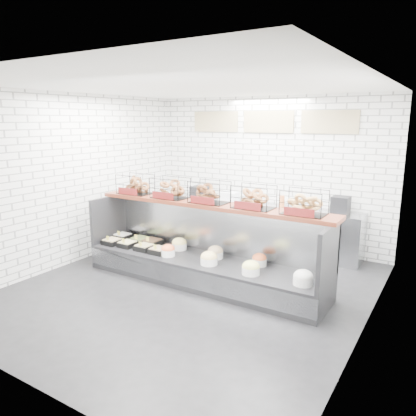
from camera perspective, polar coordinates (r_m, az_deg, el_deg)
The scene contains 5 objects.
ground at distance 6.35m, azimuth -2.34°, elevation -11.27°, with size 5.50×5.50×0.00m, color black.
room_shell at distance 6.35m, azimuth 0.57°, elevation 7.96°, with size 5.02×5.51×3.01m.
display_case at distance 6.50m, azimuth -0.78°, elevation -7.57°, with size 4.00×0.90×1.20m.
bagel_shelf at distance 6.36m, azimuth 0.13°, elevation 1.85°, with size 4.10×0.50×0.40m.
prep_counter at distance 8.21m, azimuth 7.17°, elevation -2.39°, with size 4.00×0.60×1.20m.
Camera 1 is at (3.28, -4.81, 2.54)m, focal length 35.00 mm.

